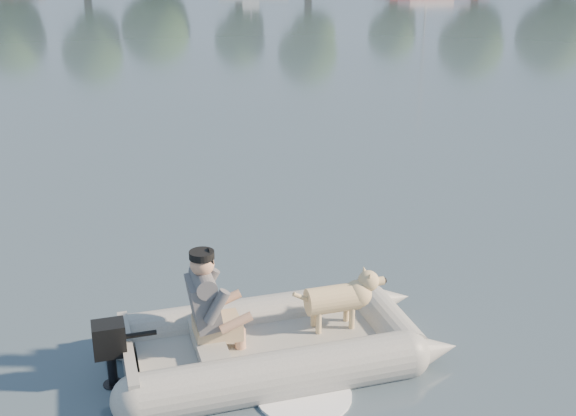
{
  "coord_description": "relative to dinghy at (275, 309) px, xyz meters",
  "views": [
    {
      "loc": [
        -0.48,
        -5.25,
        3.66
      ],
      "look_at": [
        -0.19,
        2.37,
        0.75
      ],
      "focal_mm": 45.0,
      "sensor_mm": 36.0,
      "label": 1
    }
  ],
  "objects": [
    {
      "name": "water",
      "position": [
        0.38,
        -0.47,
        -0.51
      ],
      "size": [
        160.0,
        160.0,
        0.0
      ],
      "primitive_type": "plane",
      "color": "#4E5D6A",
      "rests_on": "ground"
    },
    {
      "name": "dinghy",
      "position": [
        0.0,
        0.0,
        0.0
      ],
      "size": [
        4.92,
        4.14,
        1.23
      ],
      "primitive_type": null,
      "rotation": [
        0.0,
        0.0,
        0.25
      ],
      "color": "gray",
      "rests_on": "water"
    },
    {
      "name": "man",
      "position": [
        -0.61,
        -0.11,
        0.17
      ],
      "size": [
        0.75,
        0.69,
        0.95
      ],
      "primitive_type": null,
      "rotation": [
        0.0,
        0.0,
        0.25
      ],
      "color": "#58575C",
      "rests_on": "dinghy"
    },
    {
      "name": "dog",
      "position": [
        0.54,
        0.19,
        -0.06
      ],
      "size": [
        0.86,
        0.49,
        0.55
      ],
      "primitive_type": null,
      "rotation": [
        0.0,
        0.0,
        0.25
      ],
      "color": "tan",
      "rests_on": "dinghy"
    },
    {
      "name": "outboard_motor",
      "position": [
        -1.41,
        -0.36,
        -0.24
      ],
      "size": [
        0.42,
        0.34,
        0.69
      ],
      "primitive_type": null,
      "rotation": [
        0.0,
        0.0,
        0.25
      ],
      "color": "black",
      "rests_on": "dinghy"
    }
  ]
}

